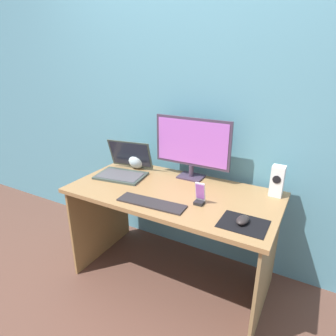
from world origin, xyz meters
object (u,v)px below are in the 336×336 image
monitor (192,145)px  fishbowl (137,160)px  speaker_right (277,181)px  mouse (243,220)px  phone_in_dock (200,197)px  laptop (124,168)px  keyboard_external (151,203)px

monitor → fishbowl: size_ratio=3.95×
speaker_right → fishbowl: (-1.05, -0.02, -0.03)m
fishbowl → mouse: bearing=-23.5°
mouse → monitor: bearing=144.7°
monitor → phone_in_dock: monitor is taller
laptop → mouse: laptop is taller
laptop → mouse: (0.97, -0.25, -0.03)m
keyboard_external → fishbowl: bearing=128.8°
monitor → laptop: bearing=-158.2°
monitor → mouse: bearing=-41.2°
keyboard_external → phone_in_dock: phone_in_dock is taller
fishbowl → phone_in_dock: (0.68, -0.33, -0.02)m
speaker_right → laptop: laptop is taller
monitor → fishbowl: 0.49m
laptop → keyboard_external: (0.43, -0.30, -0.04)m
speaker_right → mouse: bearing=-101.9°
speaker_right → keyboard_external: bearing=-142.7°
phone_in_dock → laptop: bearing=166.9°
phone_in_dock → fishbowl: bearing=154.3°
monitor → mouse: monitor is taller
fishbowl → laptop: bearing=-92.7°
monitor → keyboard_external: bearing=-94.4°
laptop → monitor: bearing=21.8°
keyboard_external → phone_in_dock: size_ratio=3.08×
monitor → speaker_right: monitor is taller
laptop → fishbowl: size_ratio=2.72×
fishbowl → phone_in_dock: size_ratio=1.03×
speaker_right → phone_in_dock: bearing=-138.1°
phone_in_dock → mouse: bearing=-18.1°
fishbowl → monitor: bearing=2.6°
laptop → keyboard_external: size_ratio=0.91×
speaker_right → mouse: 0.45m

